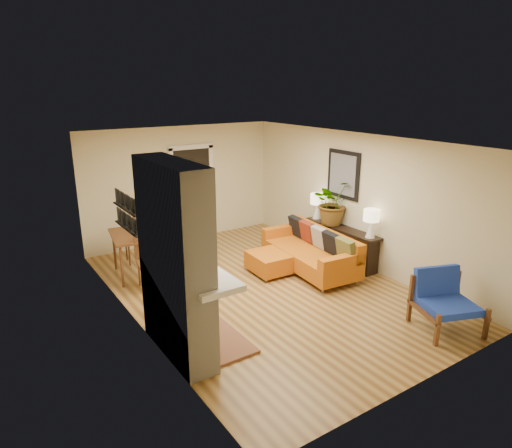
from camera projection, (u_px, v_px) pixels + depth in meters
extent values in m
plane|color=#B38944|center=(262.00, 289.00, 8.07)|extent=(6.50, 6.50, 0.00)
plane|color=white|center=(263.00, 141.00, 7.31)|extent=(6.50, 6.50, 0.00)
plane|color=beige|center=(181.00, 184.00, 10.28)|extent=(4.50, 0.00, 4.50)
plane|color=beige|center=(426.00, 287.00, 5.10)|extent=(4.50, 0.00, 4.50)
plane|color=beige|center=(133.00, 243.00, 6.50)|extent=(0.00, 6.50, 6.50)
plane|color=beige|center=(358.00, 200.00, 8.88)|extent=(0.00, 6.50, 6.50)
cube|color=black|center=(192.00, 194.00, 10.46)|extent=(0.88, 0.06, 2.10)
cube|color=white|center=(173.00, 197.00, 10.19)|extent=(0.10, 0.08, 2.18)
cube|color=white|center=(211.00, 192.00, 10.71)|extent=(0.10, 0.08, 2.18)
cube|color=white|center=(190.00, 147.00, 10.13)|extent=(1.08, 0.08, 0.10)
cube|color=black|center=(343.00, 174.00, 9.05)|extent=(0.04, 0.85, 0.95)
cube|color=slate|center=(342.00, 175.00, 9.04)|extent=(0.01, 0.70, 0.80)
cube|color=black|center=(127.00, 228.00, 6.76)|extent=(0.06, 0.95, 0.02)
cube|color=black|center=(125.00, 209.00, 6.67)|extent=(0.06, 0.95, 0.02)
cube|color=white|center=(173.00, 220.00, 5.65)|extent=(0.42, 1.50, 1.48)
cube|color=white|center=(178.00, 314.00, 6.03)|extent=(0.42, 1.50, 1.12)
cube|color=white|center=(193.00, 271.00, 6.00)|extent=(0.60, 1.68, 0.08)
cube|color=black|center=(193.00, 317.00, 6.18)|extent=(0.03, 0.72, 0.78)
cube|color=brown|center=(213.00, 338.00, 6.46)|extent=(0.75, 1.30, 0.04)
cube|color=black|center=(201.00, 322.00, 6.27)|extent=(0.30, 0.36, 0.48)
cylinder|color=black|center=(200.00, 293.00, 6.14)|extent=(0.10, 0.10, 0.40)
cube|color=gold|center=(190.00, 225.00, 5.80)|extent=(0.04, 0.95, 0.95)
cube|color=silver|center=(191.00, 225.00, 5.81)|extent=(0.01, 0.82, 0.82)
cylinder|color=silver|center=(323.00, 289.00, 7.93)|extent=(0.04, 0.04, 0.10)
cylinder|color=silver|center=(355.00, 281.00, 8.26)|extent=(0.04, 0.04, 0.10)
cylinder|color=silver|center=(268.00, 255.00, 9.53)|extent=(0.04, 0.04, 0.10)
cylinder|color=silver|center=(297.00, 249.00, 9.86)|extent=(0.04, 0.04, 0.10)
cube|color=orange|center=(309.00, 257.00, 8.83)|extent=(1.11, 2.23, 0.31)
cube|color=orange|center=(325.00, 238.00, 8.90)|extent=(0.40, 2.16, 0.36)
cube|color=orange|center=(342.00, 262.00, 7.93)|extent=(0.94, 0.27, 0.21)
cube|color=orange|center=(283.00, 231.00, 9.59)|extent=(0.94, 0.27, 0.21)
cube|color=brown|center=(346.00, 250.00, 8.13)|extent=(0.24, 0.43, 0.43)
cube|color=black|center=(332.00, 243.00, 8.47)|extent=(0.24, 0.43, 0.43)
cube|color=#9A9B96|center=(319.00, 237.00, 8.82)|extent=(0.24, 0.43, 0.43)
cube|color=maroon|center=(308.00, 232.00, 9.12)|extent=(0.24, 0.43, 0.43)
cube|color=black|center=(297.00, 227.00, 9.47)|extent=(0.24, 0.43, 0.43)
cylinder|color=silver|center=(267.00, 280.00, 8.35)|extent=(0.04, 0.04, 0.06)
cylinder|color=silver|center=(295.00, 273.00, 8.66)|extent=(0.04, 0.04, 0.06)
cylinder|color=silver|center=(249.00, 269.00, 8.87)|extent=(0.04, 0.04, 0.06)
cylinder|color=silver|center=(277.00, 262.00, 9.19)|extent=(0.04, 0.04, 0.06)
cube|color=orange|center=(272.00, 261.00, 8.71)|extent=(0.83, 0.83, 0.34)
cube|color=brown|center=(423.00, 313.00, 6.56)|extent=(0.34, 0.78, 0.05)
cube|color=brown|center=(437.00, 330.00, 6.25)|extent=(0.07, 0.07, 0.48)
cube|color=brown|center=(411.00, 298.00, 6.87)|extent=(0.07, 0.07, 0.76)
cube|color=brown|center=(471.00, 307.00, 6.72)|extent=(0.34, 0.78, 0.05)
cube|color=brown|center=(487.00, 324.00, 6.41)|extent=(0.07, 0.07, 0.48)
cube|color=brown|center=(456.00, 293.00, 7.04)|extent=(0.07, 0.07, 0.76)
cube|color=blue|center=(448.00, 306.00, 6.62)|extent=(0.91, 0.88, 0.11)
cube|color=blue|center=(437.00, 280.00, 6.85)|extent=(0.73, 0.42, 0.44)
cube|color=brown|center=(133.00, 235.00, 8.43)|extent=(0.92, 1.19, 0.04)
cylinder|color=brown|center=(122.00, 267.00, 8.02)|extent=(0.05, 0.05, 0.78)
cylinder|color=brown|center=(156.00, 262.00, 8.26)|extent=(0.05, 0.05, 0.78)
cylinder|color=brown|center=(114.00, 250.00, 8.83)|extent=(0.05, 0.05, 0.78)
cylinder|color=brown|center=(146.00, 246.00, 9.07)|extent=(0.05, 0.05, 0.78)
cube|color=brown|center=(151.00, 262.00, 7.97)|extent=(0.52, 0.52, 0.04)
cube|color=brown|center=(147.00, 244.00, 8.08)|extent=(0.45, 0.12, 0.50)
cylinder|color=brown|center=(143.00, 281.00, 7.81)|extent=(0.04, 0.04, 0.47)
cylinder|color=brown|center=(164.00, 277.00, 7.96)|extent=(0.04, 0.04, 0.47)
cylinder|color=brown|center=(139.00, 273.00, 8.13)|extent=(0.04, 0.04, 0.47)
cylinder|color=brown|center=(160.00, 270.00, 8.28)|extent=(0.04, 0.04, 0.47)
cube|color=brown|center=(136.00, 239.00, 9.19)|extent=(0.52, 0.52, 0.04)
cube|color=brown|center=(137.00, 229.00, 8.92)|extent=(0.45, 0.12, 0.50)
cylinder|color=brown|center=(129.00, 254.00, 9.03)|extent=(0.04, 0.04, 0.47)
cylinder|color=brown|center=(148.00, 252.00, 9.18)|extent=(0.04, 0.04, 0.47)
cylinder|color=brown|center=(126.00, 249.00, 9.35)|extent=(0.04, 0.04, 0.47)
cylinder|color=brown|center=(144.00, 246.00, 9.50)|extent=(0.04, 0.04, 0.47)
cube|color=black|center=(342.00, 229.00, 9.12)|extent=(0.34, 1.85, 0.05)
cube|color=black|center=(373.00, 258.00, 8.55)|extent=(0.30, 0.04, 0.68)
cube|color=black|center=(313.00, 234.00, 9.91)|extent=(0.30, 0.04, 0.68)
cone|color=white|center=(370.00, 230.00, 8.48)|extent=(0.18, 0.18, 0.30)
cylinder|color=white|center=(371.00, 220.00, 8.43)|extent=(0.03, 0.03, 0.06)
cylinder|color=#FFEABF|center=(372.00, 215.00, 8.40)|extent=(0.30, 0.30, 0.22)
cone|color=white|center=(317.00, 212.00, 9.68)|extent=(0.18, 0.18, 0.30)
cylinder|color=white|center=(317.00, 203.00, 9.63)|extent=(0.03, 0.03, 0.06)
cylinder|color=#FFEABF|center=(317.00, 199.00, 9.60)|extent=(0.30, 0.30, 0.22)
imported|color=#1E5919|center=(333.00, 202.00, 9.21)|extent=(0.85, 0.75, 0.92)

